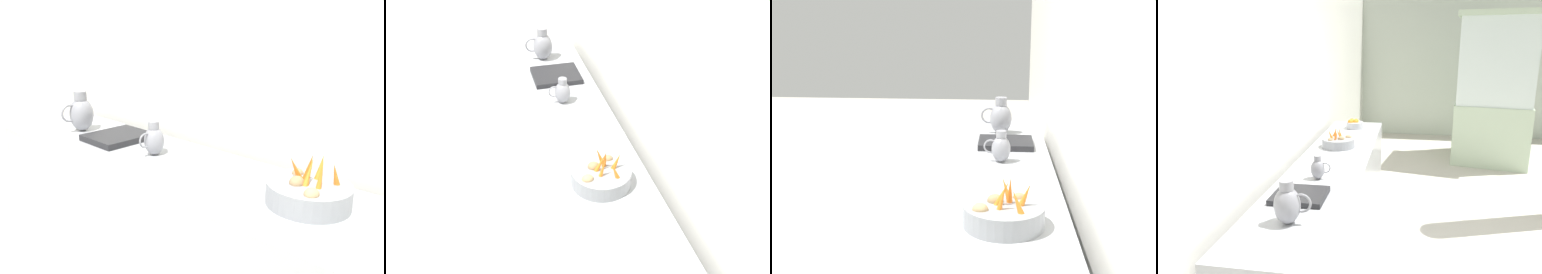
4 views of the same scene
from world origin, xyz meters
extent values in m
cube|color=white|center=(-1.95, 0.63, 1.50)|extent=(0.10, 8.88, 3.00)
cube|color=#ADAFB5|center=(-1.54, 0.13, 0.45)|extent=(0.60, 3.20, 0.91)
cylinder|color=gray|center=(-1.57, 0.55, 0.95)|extent=(0.32, 0.32, 0.09)
torus|color=gray|center=(-1.57, 0.55, 0.92)|extent=(0.19, 0.19, 0.01)
cone|color=orange|center=(-1.56, 0.59, 1.03)|extent=(0.05, 0.03, 0.13)
cone|color=orange|center=(-1.59, 0.53, 1.04)|extent=(0.04, 0.06, 0.14)
cone|color=orange|center=(-1.58, 0.48, 1.03)|extent=(0.07, 0.07, 0.11)
cone|color=orange|center=(-1.62, 0.62, 1.03)|extent=(0.07, 0.04, 0.12)
cone|color=orange|center=(-1.65, 0.55, 1.03)|extent=(0.07, 0.03, 0.12)
cone|color=orange|center=(-1.56, 0.55, 1.03)|extent=(0.08, 0.03, 0.13)
ellipsoid|color=#9E7F56|center=(-1.54, 0.51, 1.00)|extent=(0.06, 0.05, 0.05)
ellipsoid|color=#9E7F56|center=(-1.63, 0.46, 1.00)|extent=(0.05, 0.04, 0.04)
ellipsoid|color=tan|center=(-1.48, 0.60, 1.00)|extent=(0.06, 0.05, 0.05)
ellipsoid|color=gray|center=(-1.55, -1.02, 1.01)|extent=(0.15, 0.15, 0.21)
cylinder|color=gray|center=(-1.55, -1.02, 1.13)|extent=(0.08, 0.08, 0.06)
torus|color=gray|center=(-1.47, -1.02, 1.03)|extent=(0.11, 0.01, 0.11)
ellipsoid|color=gray|center=(-1.56, -0.32, 0.98)|extent=(0.11, 0.11, 0.15)
cylinder|color=gray|center=(-1.56, -0.32, 1.07)|extent=(0.06, 0.06, 0.04)
torus|color=gray|center=(-1.50, -0.32, 1.00)|extent=(0.08, 0.01, 0.08)
cube|color=#232326|center=(-1.58, -0.68, 0.93)|extent=(0.34, 0.30, 0.04)
camera|label=1|loc=(-0.29, 1.18, 1.57)|focal=36.86mm
camera|label=2|loc=(-0.98, 2.38, 2.54)|focal=44.31mm
camera|label=3|loc=(-1.55, 2.32, 1.70)|focal=45.80mm
camera|label=4|loc=(-0.91, -2.79, 1.87)|focal=34.06mm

